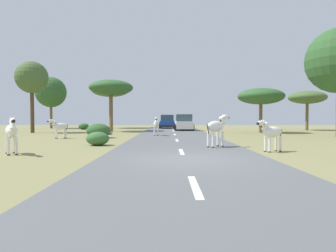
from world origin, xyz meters
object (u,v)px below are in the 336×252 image
(bush_0, at_px, (97,139))
(tree_1, at_px, (110,91))
(car_0, at_px, (167,122))
(zebra_4, at_px, (10,132))
(tree_5, at_px, (50,92))
(zebra_3, at_px, (271,132))
(zebra_1, at_px, (58,127))
(tree_3, at_px, (306,98))
(rock_2, at_px, (109,133))
(tree_6, at_px, (260,97))
(tree_0, at_px, (110,88))
(bush_2, at_px, (98,131))
(zebra_0, at_px, (155,124))
(car_1, at_px, (183,123))
(tree_4, at_px, (31,78))
(bush_1, at_px, (83,126))
(zebra_2, at_px, (216,127))

(bush_0, bearing_deg, tree_1, 99.59)
(car_0, bearing_deg, bush_0, 82.82)
(zebra_4, distance_m, tree_5, 29.10)
(zebra_3, relative_size, car_0, 0.32)
(car_0, bearing_deg, zebra_1, 69.26)
(tree_3, distance_m, rock_2, 22.52)
(car_0, height_order, tree_6, tree_6)
(rock_2, bearing_deg, car_0, 70.32)
(tree_1, relative_size, tree_3, 1.36)
(zebra_1, relative_size, zebra_4, 0.90)
(zebra_4, xyz_separation_m, tree_0, (0.29, 18.74, 3.58))
(bush_2, bearing_deg, zebra_4, -97.46)
(zebra_0, bearing_deg, car_1, -107.52)
(tree_3, distance_m, tree_4, 29.06)
(zebra_4, xyz_separation_m, bush_1, (-4.01, 23.71, -0.53))
(zebra_1, distance_m, tree_6, 18.18)
(tree_5, bearing_deg, zebra_4, -71.09)
(car_0, bearing_deg, bush_2, 76.16)
(bush_1, bearing_deg, tree_6, -21.36)
(tree_3, xyz_separation_m, bush_2, (-20.63, -12.21, -3.16))
(tree_5, bearing_deg, tree_1, 5.64)
(tree_5, bearing_deg, zebra_1, -66.72)
(zebra_2, relative_size, tree_4, 0.24)
(car_1, bearing_deg, bush_1, 164.91)
(tree_4, bearing_deg, zebra_3, -41.56)
(car_0, relative_size, tree_1, 0.73)
(car_1, distance_m, tree_4, 15.86)
(tree_1, bearing_deg, tree_0, -78.40)
(zebra_4, xyz_separation_m, tree_5, (-9.35, 27.28, 3.87))
(zebra_3, distance_m, zebra_4, 10.58)
(tree_6, xyz_separation_m, bush_1, (-18.98, 7.42, -3.06))
(tree_0, height_order, bush_2, tree_0)
(car_0, height_order, rock_2, car_0)
(zebra_1, relative_size, tree_6, 0.32)
(zebra_2, bearing_deg, tree_1, 158.95)
(zebra_0, bearing_deg, tree_6, -154.34)
(car_0, relative_size, bush_1, 3.52)
(zebra_4, distance_m, tree_4, 18.00)
(zebra_3, relative_size, car_1, 0.32)
(zebra_2, bearing_deg, zebra_3, 9.84)
(zebra_1, xyz_separation_m, tree_5, (-7.97, 18.53, 3.96))
(zebra_4, distance_m, tree_0, 19.08)
(zebra_4, relative_size, bush_2, 0.89)
(zebra_1, bearing_deg, bush_2, -120.64)
(tree_1, distance_m, tree_4, 12.92)
(zebra_3, xyz_separation_m, zebra_4, (-10.54, -0.89, 0.08))
(zebra_0, bearing_deg, tree_0, -58.39)
(zebra_1, bearing_deg, tree_6, -107.50)
(zebra_0, xyz_separation_m, bush_0, (-2.75, -7.51, -0.57))
(tree_1, distance_m, tree_6, 20.40)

